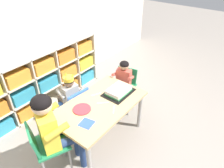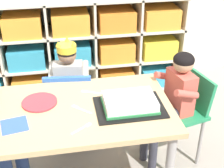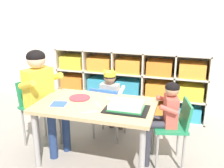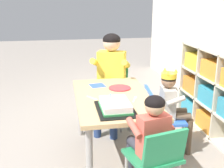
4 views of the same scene
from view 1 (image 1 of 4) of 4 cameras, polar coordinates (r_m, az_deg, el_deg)
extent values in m
plane|color=gray|center=(2.90, -3.02, -14.86)|extent=(16.00, 16.00, 0.00)
cube|color=beige|center=(3.23, -25.33, 15.72)|extent=(6.86, 0.10, 2.67)
cube|color=beige|center=(3.54, -20.60, 2.49)|extent=(2.10, 0.01, 0.92)
cube|color=beige|center=(3.18, -27.84, -3.35)|extent=(0.02, 0.38, 0.92)
cube|color=beige|center=(3.32, -21.73, -0.02)|extent=(0.02, 0.38, 0.92)
cube|color=beige|center=(3.50, -16.17, 3.00)|extent=(0.02, 0.38, 0.92)
cube|color=beige|center=(3.71, -11.19, 5.68)|extent=(0.02, 0.38, 0.92)
cube|color=beige|center=(3.96, -6.76, 8.00)|extent=(0.02, 0.38, 0.92)
cube|color=beige|center=(3.65, -17.59, -4.44)|extent=(2.10, 0.38, 0.02)
cube|color=beige|center=(3.48, -18.43, -0.55)|extent=(2.10, 0.38, 0.02)
cube|color=beige|center=(3.33, -19.35, 3.71)|extent=(2.10, 0.38, 0.02)
cube|color=beige|center=(3.20, -20.36, 8.36)|extent=(2.10, 0.38, 0.02)
cube|color=orange|center=(3.43, -23.18, -6.53)|extent=(0.33, 0.30, 0.18)
cube|color=orange|center=(3.77, -12.72, -0.32)|extent=(0.33, 0.30, 0.18)
cube|color=teal|center=(3.99, -8.28, 2.35)|extent=(0.33, 0.30, 0.18)
cube|color=teal|center=(3.25, -24.35, -2.48)|extent=(0.33, 0.30, 0.18)
cube|color=teal|center=(3.41, -18.54, 0.74)|extent=(0.33, 0.30, 0.18)
cube|color=orange|center=(3.61, -13.31, 3.62)|extent=(0.33, 0.30, 0.18)
cube|color=yellow|center=(3.85, -8.64, 6.16)|extent=(0.33, 0.30, 0.18)
cube|color=orange|center=(3.10, -25.63, 2.01)|extent=(0.33, 0.30, 0.18)
cube|color=orange|center=(3.27, -19.49, 5.15)|extent=(0.33, 0.30, 0.18)
cube|color=orange|center=(3.47, -13.96, 7.90)|extent=(0.33, 0.30, 0.18)
cube|color=orange|center=(3.72, -9.04, 10.26)|extent=(0.33, 0.30, 0.18)
cube|color=tan|center=(2.49, -3.42, -5.82)|extent=(1.14, 0.67, 0.03)
cylinder|color=#9E9993|center=(2.33, -6.38, -20.79)|extent=(0.05, 0.05, 0.58)
cylinder|color=#9E9993|center=(2.89, 7.73, -7.44)|extent=(0.05, 0.05, 0.58)
cylinder|color=#9E9993|center=(2.62, -15.54, -14.09)|extent=(0.05, 0.05, 0.58)
cylinder|color=#9E9993|center=(3.12, -0.98, -3.38)|extent=(0.05, 0.05, 0.58)
cube|color=blue|center=(2.92, -10.94, -5.57)|extent=(0.39, 0.36, 0.03)
cube|color=blue|center=(2.72, -9.35, -4.57)|extent=(0.33, 0.10, 0.28)
cylinder|color=gray|center=(3.18, -9.92, -5.86)|extent=(0.02, 0.02, 0.34)
cylinder|color=gray|center=(3.07, -14.27, -8.30)|extent=(0.02, 0.02, 0.34)
cylinder|color=gray|center=(3.02, -6.81, -8.16)|extent=(0.02, 0.02, 0.34)
cylinder|color=gray|center=(2.90, -11.29, -10.87)|extent=(0.02, 0.02, 0.34)
cube|color=#B2ADA3|center=(2.83, -11.41, -3.07)|extent=(0.22, 0.13, 0.29)
sphere|color=#997051|center=(2.71, -11.92, 0.59)|extent=(0.13, 0.13, 0.13)
ellipsoid|color=black|center=(2.70, -11.97, 0.94)|extent=(0.14, 0.14, 0.10)
cylinder|color=yellow|center=(2.68, -12.04, 1.48)|extent=(0.14, 0.14, 0.05)
cone|color=yellow|center=(2.70, -12.88, 2.70)|extent=(0.04, 0.04, 0.04)
cone|color=yellow|center=(2.66, -10.90, 2.48)|extent=(0.04, 0.04, 0.04)
cone|color=yellow|center=(2.62, -12.74, 1.59)|extent=(0.04, 0.04, 0.04)
cylinder|color=brown|center=(3.00, -11.39, -3.49)|extent=(0.09, 0.22, 0.07)
cylinder|color=brown|center=(2.95, -13.35, -4.54)|extent=(0.09, 0.22, 0.07)
cylinder|color=brown|center=(3.20, -12.09, -5.69)|extent=(0.06, 0.06, 0.36)
cylinder|color=brown|center=(3.15, -13.94, -6.70)|extent=(0.06, 0.06, 0.36)
cylinder|color=#B2ADA3|center=(2.88, -10.06, -0.63)|extent=(0.06, 0.18, 0.10)
cylinder|color=#B2ADA3|center=(2.77, -14.14, -2.74)|extent=(0.06, 0.18, 0.10)
cube|color=#238451|center=(2.33, -16.58, -15.62)|extent=(0.44, 0.45, 0.03)
cube|color=#238451|center=(2.22, -21.22, -14.37)|extent=(0.18, 0.32, 0.26)
cylinder|color=gray|center=(2.44, -11.37, -20.53)|extent=(0.02, 0.02, 0.45)
cylinder|color=gray|center=(2.61, -13.56, -15.91)|extent=(0.02, 0.02, 0.45)
cylinder|color=gray|center=(2.60, -19.63, -17.76)|extent=(0.02, 0.02, 0.45)
cube|color=yellow|center=(2.18, -17.52, -11.87)|extent=(0.26, 0.34, 0.42)
sphere|color=#DBB293|center=(1.97, -19.04, -5.54)|extent=(0.19, 0.19, 0.19)
ellipsoid|color=black|center=(1.96, -19.19, -4.90)|extent=(0.19, 0.19, 0.14)
cylinder|color=navy|center=(2.26, -12.35, -15.39)|extent=(0.32, 0.21, 0.10)
cylinder|color=navy|center=(2.38, -13.79, -12.41)|extent=(0.32, 0.21, 0.10)
cylinder|color=navy|center=(2.48, -8.16, -18.23)|extent=(0.08, 0.08, 0.47)
cylinder|color=navy|center=(2.60, -9.74, -15.40)|extent=(0.08, 0.08, 0.47)
cylinder|color=yellow|center=(2.00, -15.04, -12.66)|extent=(0.25, 0.16, 0.14)
cylinder|color=yellow|center=(2.25, -17.54, -6.94)|extent=(0.25, 0.16, 0.14)
cube|color=#238451|center=(3.11, 3.20, -0.84)|extent=(0.37, 0.39, 0.03)
cube|color=#238451|center=(3.15, 4.25, 2.49)|extent=(0.12, 0.31, 0.24)
cylinder|color=gray|center=(3.19, -0.02, -4.53)|extent=(0.02, 0.02, 0.40)
cylinder|color=gray|center=(3.11, 4.56, -5.82)|extent=(0.02, 0.02, 0.40)
cylinder|color=gray|center=(3.37, 1.73, -2.16)|extent=(0.02, 0.02, 0.40)
cylinder|color=gray|center=(3.29, 6.09, -3.32)|extent=(0.02, 0.02, 0.40)
cube|color=#D15647|center=(3.02, 3.29, 1.56)|extent=(0.16, 0.23, 0.29)
sphere|color=tan|center=(2.91, 3.43, 5.16)|extent=(0.13, 0.13, 0.13)
ellipsoid|color=black|center=(2.90, 3.44, 5.51)|extent=(0.14, 0.14, 0.10)
cylinder|color=#33333D|center=(3.03, 1.37, -1.00)|extent=(0.22, 0.12, 0.07)
cylinder|color=#33333D|center=(2.99, 3.59, -1.58)|extent=(0.22, 0.12, 0.07)
cylinder|color=#33333D|center=(3.10, 0.53, -5.65)|extent=(0.06, 0.06, 0.42)
cylinder|color=#33333D|center=(3.06, 2.70, -6.27)|extent=(0.06, 0.06, 0.42)
cylinder|color=#D15647|center=(3.00, 0.81, 2.76)|extent=(0.18, 0.08, 0.10)
cylinder|color=#D15647|center=(2.92, 5.30, 1.68)|extent=(0.18, 0.08, 0.10)
cube|color=black|center=(2.64, 1.84, -2.40)|extent=(0.40, 0.29, 0.01)
cube|color=white|center=(2.62, 1.86, -1.78)|extent=(0.30, 0.21, 0.06)
cube|color=#338E4C|center=(2.64, 1.85, -2.20)|extent=(0.31, 0.23, 0.02)
cylinder|color=#4CB2E5|center=(2.53, 1.22, -1.89)|extent=(0.01, 0.01, 0.04)
cylinder|color=#DB333D|center=(2.41, -8.38, -6.94)|extent=(0.21, 0.21, 0.01)
cube|color=#3356B7|center=(2.24, -7.09, -10.84)|extent=(0.16, 0.16, 0.00)
cube|color=white|center=(2.37, 0.49, -7.41)|extent=(0.08, 0.06, 0.00)
cube|color=white|center=(2.42, 0.57, -6.38)|extent=(0.04, 0.04, 0.00)
cube|color=white|center=(2.49, -2.10, -5.22)|extent=(0.09, 0.08, 0.00)
cube|color=white|center=(2.48, -3.81, -5.37)|extent=(0.04, 0.04, 0.00)
cube|color=white|center=(2.63, -4.03, -2.71)|extent=(0.09, 0.05, 0.00)
cube|color=white|center=(2.61, -5.41, -3.13)|extent=(0.04, 0.03, 0.00)
camera|label=2|loc=(1.47, 46.53, 3.46)|focal=51.99mm
camera|label=3|loc=(2.47, 56.63, 3.48)|focal=41.42mm
camera|label=4|loc=(3.92, 26.29, 20.07)|focal=45.44mm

